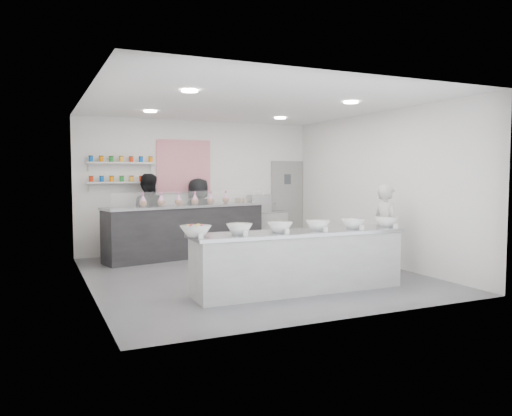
{
  "coord_description": "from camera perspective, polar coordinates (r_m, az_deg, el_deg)",
  "views": [
    {
      "loc": [
        -3.53,
        -8.04,
        1.79
      ],
      "look_at": [
        0.29,
        0.4,
        1.15
      ],
      "focal_mm": 35.0,
      "sensor_mm": 36.0,
      "label": 1
    }
  ],
  "objects": [
    {
      "name": "floor",
      "position": [
        8.96,
        -0.62,
        -7.56
      ],
      "size": [
        6.0,
        6.0,
        0.0
      ],
      "primitive_type": "plane",
      "color": "#515156",
      "rests_on": "ground"
    },
    {
      "name": "downlight_0",
      "position": [
        7.45,
        -7.6,
        13.11
      ],
      "size": [
        0.24,
        0.24,
        0.02
      ],
      "primitive_type": "cylinder",
      "color": "white",
      "rests_on": "ceiling"
    },
    {
      "name": "ceiling",
      "position": [
        8.87,
        -0.63,
        11.8
      ],
      "size": [
        6.0,
        6.0,
        0.0
      ],
      "primitive_type": "plane",
      "rotation": [
        3.14,
        0.0,
        0.0
      ],
      "color": "white",
      "rests_on": "floor"
    },
    {
      "name": "cup_stacks",
      "position": [
        11.76,
        -1.61,
        0.32
      ],
      "size": [
        0.24,
        0.24,
        0.33
      ],
      "primitive_type": null,
      "color": "tan",
      "rests_on": "espresso_ledge"
    },
    {
      "name": "prep_bowls",
      "position": [
        7.57,
        4.96,
        -2.08
      ],
      "size": [
        3.64,
        0.53,
        0.15
      ],
      "primitive_type": null,
      "rotation": [
        0.0,
        0.0,
        -0.01
      ],
      "color": "white",
      "rests_on": "prep_counter"
    },
    {
      "name": "back_door",
      "position": [
        12.48,
        3.57,
        0.55
      ],
      "size": [
        0.88,
        0.04,
        2.1
      ],
      "primitive_type": "cube",
      "color": "gray",
      "rests_on": "floor"
    },
    {
      "name": "woman_prep",
      "position": [
        9.28,
        14.66,
        -2.3
      ],
      "size": [
        0.39,
        0.59,
        1.6
      ],
      "primitive_type": "imported",
      "rotation": [
        0.0,
        0.0,
        1.55
      ],
      "color": "beige",
      "rests_on": "floor"
    },
    {
      "name": "staff_right",
      "position": [
        11.21,
        -6.58,
        -0.91
      ],
      "size": [
        0.96,
        0.79,
        1.69
      ],
      "primitive_type": "imported",
      "rotation": [
        0.0,
        0.0,
        3.5
      ],
      "color": "black",
      "rests_on": "floor"
    },
    {
      "name": "back_wall",
      "position": [
        11.6,
        -6.6,
        2.49
      ],
      "size": [
        5.5,
        0.0,
        5.5
      ],
      "primitive_type": "plane",
      "rotation": [
        1.57,
        0.0,
        0.0
      ],
      "color": "white",
      "rests_on": "floor"
    },
    {
      "name": "back_bar",
      "position": [
        10.79,
        -7.88,
        -2.63
      ],
      "size": [
        3.68,
        1.45,
        1.12
      ],
      "primitive_type": "cube",
      "rotation": [
        0.0,
        0.0,
        0.22
      ],
      "color": "black",
      "rests_on": "floor"
    },
    {
      "name": "espresso_machine",
      "position": [
        11.93,
        0.31,
        0.52
      ],
      "size": [
        0.51,
        0.35,
        0.39
      ],
      "primitive_type": "cube",
      "color": "#93969E",
      "rests_on": "espresso_ledge"
    },
    {
      "name": "jar_shelf_upper",
      "position": [
        11.09,
        -15.14,
        5.0
      ],
      "size": [
        1.45,
        0.22,
        0.04
      ],
      "primitive_type": "cube",
      "color": "silver",
      "rests_on": "back_wall"
    },
    {
      "name": "cookie_bags",
      "position": [
        10.73,
        -7.92,
        1.08
      ],
      "size": [
        2.13,
        0.63,
        0.27
      ],
      "primitive_type": null,
      "rotation": [
        0.0,
        0.0,
        0.22
      ],
      "color": "#F48FD8",
      "rests_on": "back_bar"
    },
    {
      "name": "prep_counter",
      "position": [
        7.65,
        4.93,
        -6.08
      ],
      "size": [
        3.38,
        0.81,
        0.92
      ],
      "primitive_type": "cube",
      "rotation": [
        0.0,
        0.0,
        -0.01
      ],
      "color": "#9A9A96",
      "rests_on": "floor"
    },
    {
      "name": "left_wall",
      "position": [
        8.09,
        -18.78,
        1.69
      ],
      "size": [
        0.0,
        6.0,
        6.0
      ],
      "primitive_type": "plane",
      "rotation": [
        1.57,
        0.0,
        1.57
      ],
      "color": "white",
      "rests_on": "floor"
    },
    {
      "name": "right_wall",
      "position": [
        10.21,
        13.67,
        2.21
      ],
      "size": [
        0.0,
        6.0,
        6.0
      ],
      "primitive_type": "plane",
      "rotation": [
        1.57,
        0.0,
        -1.57
      ],
      "color": "white",
      "rests_on": "floor"
    },
    {
      "name": "espresso_ledge",
      "position": [
        12.03,
        0.82,
        -2.49
      ],
      "size": [
        1.19,
        0.38,
        0.88
      ],
      "primitive_type": "cube",
      "color": "#9A9A96",
      "rests_on": "floor"
    },
    {
      "name": "label_cards",
      "position": [
        7.14,
        7.01,
        -2.79
      ],
      "size": [
        3.31,
        0.04,
        0.07
      ],
      "primitive_type": null,
      "color": "white",
      "rests_on": "prep_counter"
    },
    {
      "name": "downlight_2",
      "position": [
        9.95,
        -11.99,
        10.74
      ],
      "size": [
        0.24,
        0.24,
        0.02
      ],
      "primitive_type": "cylinder",
      "color": "white",
      "rests_on": "ceiling"
    },
    {
      "name": "pattern_panel",
      "position": [
        11.47,
        -8.25,
        4.71
      ],
      "size": [
        1.25,
        0.03,
        1.2
      ],
      "primitive_type": "cube",
      "color": "#DC234C",
      "rests_on": "back_wall"
    },
    {
      "name": "jar_shelf_lower",
      "position": [
        11.09,
        -15.1,
        2.83
      ],
      "size": [
        1.45,
        0.22,
        0.04
      ],
      "primitive_type": "cube",
      "color": "silver",
      "rests_on": "back_wall"
    },
    {
      "name": "downlight_1",
      "position": [
        8.68,
        10.8,
        11.77
      ],
      "size": [
        0.24,
        0.24,
        0.02
      ],
      "primitive_type": "cylinder",
      "color": "white",
      "rests_on": "ceiling"
    },
    {
      "name": "preserve_jars",
      "position": [
        11.07,
        -15.11,
        4.28
      ],
      "size": [
        1.45,
        0.1,
        0.56
      ],
      "primitive_type": null,
      "color": "red",
      "rests_on": "jar_shelf_lower"
    },
    {
      "name": "sneeze_guard",
      "position": [
        10.46,
        -7.07,
        1.1
      ],
      "size": [
        3.48,
        0.81,
        0.31
      ],
      "primitive_type": "cube",
      "rotation": [
        0.0,
        0.0,
        0.22
      ],
      "color": "white",
      "rests_on": "back_bar"
    },
    {
      "name": "staff_left",
      "position": [
        10.92,
        -12.33,
        -0.84
      ],
      "size": [
        1.05,
        0.93,
        1.79
      ],
      "primitive_type": "imported",
      "rotation": [
        0.0,
        0.0,
        2.8
      ],
      "color": "black",
      "rests_on": "floor"
    },
    {
      "name": "downlight_3",
      "position": [
        10.9,
        2.78,
        10.22
      ],
      "size": [
        0.24,
        0.24,
        0.02
      ],
      "primitive_type": "cylinder",
      "color": "white",
      "rests_on": "ceiling"
    }
  ]
}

